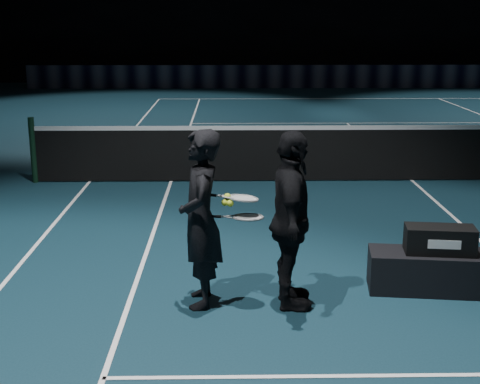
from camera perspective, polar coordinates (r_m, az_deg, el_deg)
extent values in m
plane|color=#0D2531|center=(11.78, 14.44, 0.96)|extent=(36.00, 36.00, 0.00)
cylinder|color=black|center=(11.70, -17.24, 3.43)|extent=(0.10, 0.10, 1.10)
cube|color=black|center=(11.68, 14.58, 3.10)|extent=(12.80, 0.02, 0.86)
cube|color=white|center=(11.60, 14.73, 5.35)|extent=(12.80, 0.03, 0.07)
cube|color=black|center=(26.81, 5.78, 9.78)|extent=(22.00, 0.15, 0.90)
cube|color=black|center=(7.09, 16.48, -6.54)|extent=(1.41, 0.62, 0.41)
cube|color=black|center=(6.98, 16.68, -3.93)|extent=(0.71, 0.37, 0.27)
cube|color=white|center=(6.84, 17.05, -4.32)|extent=(0.32, 0.04, 0.09)
imported|color=black|center=(6.31, -3.38, -2.33)|extent=(0.44, 0.64, 1.71)
imported|color=black|center=(6.27, 4.37, -2.47)|extent=(0.44, 1.01, 1.71)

